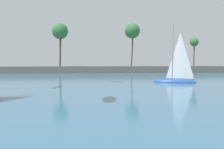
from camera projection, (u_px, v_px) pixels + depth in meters
sea at (81, 75)px, 58.14m from camera, size 220.00×100.98×0.06m
palm_headland at (71, 62)px, 68.17m from camera, size 110.77×6.75×13.39m
sailboat_toward_headland at (175, 77)px, 39.40m from camera, size 6.65×4.18×9.28m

